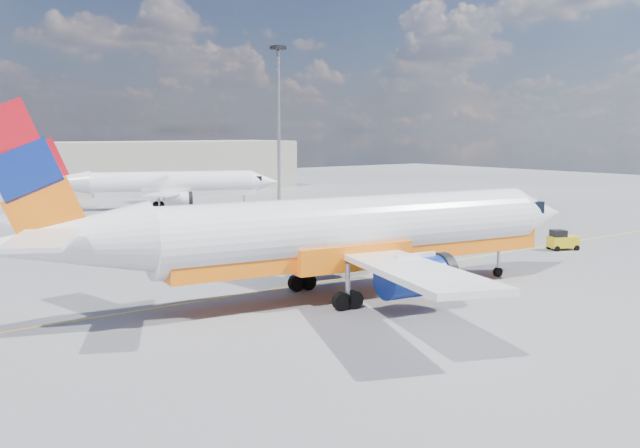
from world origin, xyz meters
TOP-DOWN VIEW (x-y plane):
  - ground at (0.00, 0.00)m, footprint 240.00×240.00m
  - taxi_line at (0.00, 3.00)m, footprint 70.00×0.15m
  - terminal_main at (5.00, 75.00)m, footprint 70.00×14.00m
  - main_jet at (-5.68, -1.13)m, footprint 37.46×29.29m
  - second_jet at (6.61, 49.07)m, footprint 29.25×22.06m
  - gse_tug at (19.42, 1.02)m, footprint 2.63×2.20m
  - traffic_cone at (0.85, 1.83)m, footprint 0.46×0.46m
  - floodlight_mast at (17.23, 39.50)m, footprint 1.45×1.45m

SIDE VIEW (x-z plane):
  - ground at x=0.00m, z-range 0.00..0.00m
  - taxi_line at x=0.00m, z-range 0.00..0.01m
  - traffic_cone at x=0.85m, z-range -0.01..0.63m
  - gse_tug at x=19.42m, z-range -0.04..1.61m
  - second_jet at x=6.61m, z-range -1.50..7.49m
  - main_jet at x=-5.68m, z-range -1.89..9.44m
  - terminal_main at x=5.00m, z-range 0.00..8.00m
  - floodlight_mast at x=17.23m, z-range 1.97..21.77m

